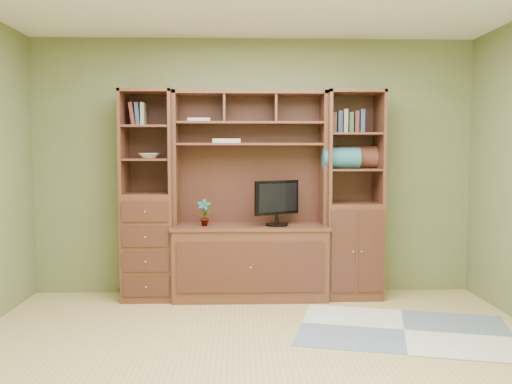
{
  "coord_description": "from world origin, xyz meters",
  "views": [
    {
      "loc": [
        -0.15,
        -3.57,
        1.46
      ],
      "look_at": [
        -0.0,
        1.2,
        1.1
      ],
      "focal_mm": 38.0,
      "sensor_mm": 36.0,
      "label": 1
    }
  ],
  "objects_px": {
    "left_tower": "(149,195)",
    "right_tower": "(353,195)",
    "center_hutch": "(250,196)",
    "monitor": "(277,195)"
  },
  "relations": [
    {
      "from": "left_tower",
      "to": "right_tower",
      "type": "xyz_separation_m",
      "value": [
        2.02,
        0.0,
        0.0
      ]
    },
    {
      "from": "center_hutch",
      "to": "right_tower",
      "type": "distance_m",
      "value": 1.03
    },
    {
      "from": "right_tower",
      "to": "monitor",
      "type": "height_order",
      "value": "right_tower"
    },
    {
      "from": "left_tower",
      "to": "monitor",
      "type": "distance_m",
      "value": 1.26
    },
    {
      "from": "center_hutch",
      "to": "left_tower",
      "type": "height_order",
      "value": "same"
    },
    {
      "from": "left_tower",
      "to": "right_tower",
      "type": "relative_size",
      "value": 1.0
    },
    {
      "from": "right_tower",
      "to": "left_tower",
      "type": "bearing_deg",
      "value": 180.0
    },
    {
      "from": "left_tower",
      "to": "monitor",
      "type": "height_order",
      "value": "left_tower"
    },
    {
      "from": "center_hutch",
      "to": "left_tower",
      "type": "distance_m",
      "value": 1.0
    },
    {
      "from": "monitor",
      "to": "right_tower",
      "type": "bearing_deg",
      "value": -24.77
    }
  ]
}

